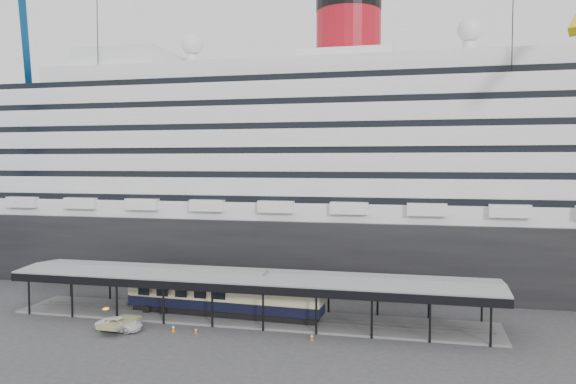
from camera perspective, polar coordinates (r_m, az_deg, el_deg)
name	(u,v)px	position (r m, az deg, el deg)	size (l,w,h in m)	color
ground	(235,331)	(61.97, -5.43, -13.91)	(200.00, 200.00, 0.00)	#343436
cruise_ship	(298,161)	(90.18, 1.06, 3.21)	(130.00, 30.00, 43.90)	black
platform_canopy	(249,298)	(65.93, -4.03, -10.74)	(56.00, 9.18, 5.30)	slate
port_truck	(120,324)	(64.40, -16.73, -12.73)	(2.31, 5.01, 1.39)	silver
pullman_carriage	(224,293)	(66.77, -6.54, -10.20)	(23.64, 4.30, 23.08)	black
traffic_cone_left	(173,328)	(62.66, -11.58, -13.38)	(0.55, 0.55, 0.83)	#E25A0C
traffic_cone_mid	(196,331)	(61.60, -9.35, -13.72)	(0.38, 0.38, 0.68)	#E5420C
traffic_cone_right	(312,337)	(58.75, 2.44, -14.50)	(0.42, 0.42, 0.72)	#F7400D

